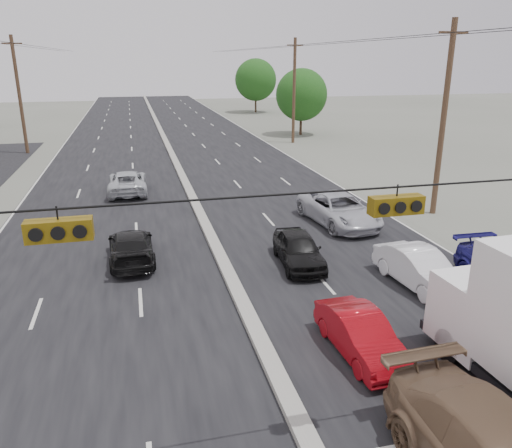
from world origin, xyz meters
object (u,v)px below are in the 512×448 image
at_px(tree_right_far, 256,80).
at_px(queue_car_b, 420,269).
at_px(utility_pole_left_c, 19,95).
at_px(queue_car_a, 299,249).
at_px(oncoming_near, 131,247).
at_px(oncoming_far, 127,182).
at_px(utility_pole_right_b, 443,119).
at_px(utility_pole_right_c, 294,91).
at_px(queue_car_c, 339,210).
at_px(red_sedan, 361,335).
at_px(tree_right_mid, 302,95).

distance_m(tree_right_far, queue_car_b, 63.98).
relative_size(utility_pole_left_c, queue_car_a, 2.50).
height_order(oncoming_near, oncoming_far, oncoming_far).
height_order(utility_pole_right_b, utility_pole_right_c, same).
relative_size(utility_pole_right_b, utility_pole_right_c, 1.00).
bearing_deg(utility_pole_right_b, queue_car_c, -174.61).
distance_m(utility_pole_left_c, queue_car_c, 32.25).
distance_m(queue_car_a, oncoming_near, 6.95).
xyz_separation_m(utility_pole_right_b, utility_pole_right_c, (0.00, 25.00, 0.00)).
distance_m(utility_pole_right_b, tree_right_far, 55.11).
relative_size(red_sedan, oncoming_near, 0.85).
xyz_separation_m(tree_right_mid, oncoming_near, (-18.64, -33.08, -3.69)).
relative_size(utility_pole_right_c, tree_right_far, 1.23).
distance_m(red_sedan, oncoming_near, 10.73).
relative_size(tree_right_mid, oncoming_far, 1.42).
distance_m(red_sedan, oncoming_far, 21.24).
height_order(utility_pole_left_c, oncoming_near, utility_pole_left_c).
bearing_deg(queue_car_c, oncoming_near, -172.69).
height_order(red_sedan, oncoming_near, oncoming_near).
bearing_deg(queue_car_c, utility_pole_left_c, 120.50).
xyz_separation_m(red_sedan, oncoming_far, (-6.39, 20.25, 0.08)).
bearing_deg(tree_right_far, oncoming_near, -108.68).
height_order(utility_pole_right_c, queue_car_a, utility_pole_right_c).
distance_m(utility_pole_right_c, queue_car_c, 26.55).
bearing_deg(tree_right_mid, oncoming_near, -119.40).
relative_size(utility_pole_left_c, tree_right_mid, 1.40).
bearing_deg(oncoming_far, queue_car_c, 139.71).
relative_size(tree_right_far, red_sedan, 2.17).
distance_m(utility_pole_right_c, oncoming_far, 23.61).
xyz_separation_m(utility_pole_left_c, oncoming_near, (8.86, -28.08, -4.46)).
relative_size(tree_right_far, oncoming_near, 1.83).
height_order(tree_right_far, queue_car_b, tree_right_far).
height_order(tree_right_mid, queue_car_c, tree_right_mid).
distance_m(queue_car_a, queue_car_b, 4.77).
height_order(tree_right_mid, red_sedan, tree_right_mid).
xyz_separation_m(utility_pole_right_c, tree_right_mid, (2.50, 5.00, -0.77)).
relative_size(utility_pole_right_b, tree_right_far, 1.23).
xyz_separation_m(tree_right_mid, oncoming_far, (-18.76, -21.53, -3.64)).
height_order(utility_pole_left_c, utility_pole_right_b, same).
xyz_separation_m(queue_car_a, queue_car_b, (3.70, -3.01, 0.01)).
height_order(utility_pole_left_c, utility_pole_right_c, same).
relative_size(utility_pole_left_c, utility_pole_right_c, 1.00).
relative_size(utility_pole_left_c, tree_right_far, 1.23).
xyz_separation_m(red_sedan, queue_car_a, (0.37, 6.65, 0.06)).
height_order(tree_right_far, queue_car_c, tree_right_far).
relative_size(oncoming_near, oncoming_far, 0.89).
xyz_separation_m(tree_right_mid, tree_right_far, (1.00, 25.00, 0.62)).
xyz_separation_m(utility_pole_right_b, queue_car_c, (-5.80, -0.55, -4.34)).
xyz_separation_m(red_sedan, queue_car_c, (4.07, 11.24, 0.15)).
bearing_deg(oncoming_far, utility_pole_right_c, -134.08).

